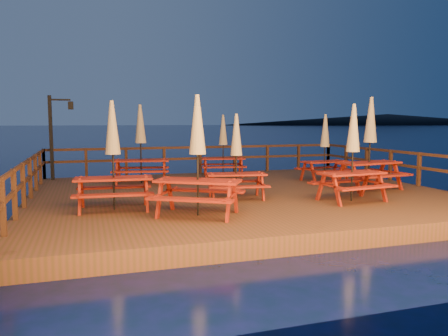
# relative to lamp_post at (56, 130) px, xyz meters

# --- Properties ---
(ground) EXTENTS (500.00, 500.00, 0.00)m
(ground) POSITION_rel_lamp_post_xyz_m (5.39, -4.55, -2.20)
(ground) COLOR black
(ground) RESTS_ON ground
(deck) EXTENTS (12.00, 10.00, 0.40)m
(deck) POSITION_rel_lamp_post_xyz_m (5.39, -4.55, -2.00)
(deck) COLOR #4A3318
(deck) RESTS_ON ground
(deck_piles) EXTENTS (11.44, 9.44, 1.40)m
(deck_piles) POSITION_rel_lamp_post_xyz_m (5.39, -4.55, -2.50)
(deck_piles) COLOR #3C2213
(deck_piles) RESTS_ON ground
(railing) EXTENTS (11.80, 9.75, 1.10)m
(railing) POSITION_rel_lamp_post_xyz_m (5.39, -2.77, -1.03)
(railing) COLOR #3C2213
(railing) RESTS_ON deck
(lamp_post) EXTENTS (0.85, 0.18, 3.00)m
(lamp_post) POSITION_rel_lamp_post_xyz_m (0.00, 0.00, 0.00)
(lamp_post) COLOR black
(lamp_post) RESTS_ON deck
(headland_right) EXTENTS (230.40, 86.40, 7.00)m
(headland_right) POSITION_rel_lamp_post_xyz_m (190.39, 225.45, 1.30)
(headland_right) COLOR black
(headland_right) RESTS_ON ground
(picnic_table_0) EXTENTS (1.77, 1.51, 2.34)m
(picnic_table_0) POSITION_rel_lamp_post_xyz_m (8.99, -3.20, -0.58)
(picnic_table_0) COLOR maroon
(picnic_table_0) RESTS_ON deck
(picnic_table_1) EXTENTS (2.17, 1.87, 2.82)m
(picnic_table_1) POSITION_rel_lamp_post_xyz_m (9.30, -5.32, -0.33)
(picnic_table_1) COLOR maroon
(picnic_table_1) RESTS_ON deck
(picnic_table_2) EXTENTS (1.93, 1.65, 2.54)m
(picnic_table_2) POSITION_rel_lamp_post_xyz_m (7.64, -6.88, -0.48)
(picnic_table_2) COLOR maroon
(picnic_table_2) RESTS_ON deck
(picnic_table_3) EXTENTS (1.80, 1.56, 2.29)m
(picnic_table_3) POSITION_rel_lamp_post_xyz_m (4.87, -5.61, -0.60)
(picnic_table_3) COLOR maroon
(picnic_table_3) RESTS_ON deck
(picnic_table_4) EXTENTS (2.39, 2.28, 2.67)m
(picnic_table_4) POSITION_rel_lamp_post_xyz_m (3.36, -7.37, -0.41)
(picnic_table_4) COLOR maroon
(picnic_table_4) RESTS_ON deck
(picnic_table_5) EXTENTS (2.11, 1.84, 2.65)m
(picnic_table_5) POSITION_rel_lamp_post_xyz_m (2.78, -1.83, -0.42)
(picnic_table_5) COLOR maroon
(picnic_table_5) RESTS_ON deck
(picnic_table_6) EXTENTS (1.91, 1.62, 2.57)m
(picnic_table_6) POSITION_rel_lamp_post_xyz_m (1.62, -6.14, -0.46)
(picnic_table_6) COLOR maroon
(picnic_table_6) RESTS_ON deck
(picnic_table_7) EXTENTS (1.87, 1.64, 2.33)m
(picnic_table_7) POSITION_rel_lamp_post_xyz_m (5.98, -0.90, -0.58)
(picnic_table_7) COLOR maroon
(picnic_table_7) RESTS_ON deck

